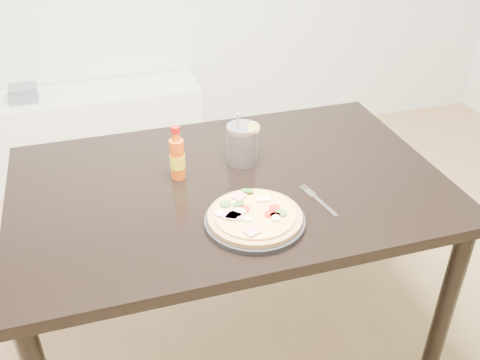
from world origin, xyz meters
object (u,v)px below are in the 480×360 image
object	(u,v)px
media_console	(80,134)
cola_cup	(242,145)
dining_table	(230,203)
fork	(317,199)
pizza	(254,216)
plate	(255,221)
hot_sauce_bottle	(177,158)

from	to	relation	value
media_console	cola_cup	bearing A→B (deg)	-67.98
dining_table	media_console	distance (m)	1.63
fork	pizza	bearing A→B (deg)	-177.22
cola_cup	fork	size ratio (longest dim) A/B	1.04
plate	cola_cup	size ratio (longest dim) A/B	1.51
pizza	hot_sauce_bottle	distance (m)	0.35
dining_table	media_console	size ratio (longest dim) A/B	1.00
hot_sauce_bottle	cola_cup	xyz separation A→B (m)	(0.23, 0.04, -0.01)
plate	pizza	size ratio (longest dim) A/B	1.07
dining_table	cola_cup	world-z (taller)	cola_cup
fork	dining_table	bearing A→B (deg)	131.10
media_console	plate	bearing A→B (deg)	-74.19
plate	media_console	xyz separation A→B (m)	(-0.49, 1.74, -0.51)
hot_sauce_bottle	fork	distance (m)	0.47
plate	pizza	distance (m)	0.02
dining_table	pizza	bearing A→B (deg)	-88.19
dining_table	cola_cup	size ratio (longest dim) A/B	7.18
pizza	cola_cup	xyz separation A→B (m)	(0.07, 0.35, 0.04)
cola_cup	media_console	xyz separation A→B (m)	(-0.56, 1.38, -0.57)
cola_cup	media_console	bearing A→B (deg)	112.02
plate	media_console	size ratio (longest dim) A/B	0.21
media_console	dining_table	bearing A→B (deg)	-72.17
dining_table	plate	distance (m)	0.25
dining_table	fork	world-z (taller)	fork
pizza	fork	world-z (taller)	pizza
hot_sauce_bottle	fork	xyz separation A→B (m)	(0.39, -0.26, -0.07)
pizza	hot_sauce_bottle	xyz separation A→B (m)	(-0.16, 0.31, 0.05)
fork	media_console	world-z (taller)	fork
plate	fork	size ratio (longest dim) A/B	1.57
pizza	cola_cup	world-z (taller)	cola_cup
plate	fork	world-z (taller)	plate
cola_cup	media_console	size ratio (longest dim) A/B	0.14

